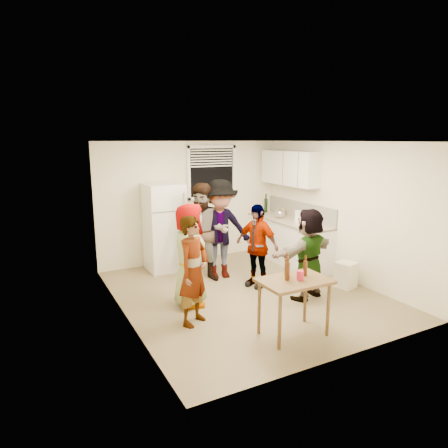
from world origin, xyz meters
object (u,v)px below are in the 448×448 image
kettle (280,218)px  guest_back_right (220,277)px  wine_bottle (266,212)px  red_cup (300,280)px  trash_bin (346,273)px  guest_orange (307,297)px  serving_table (292,334)px  guest_back_left (205,280)px  blue_cup (308,229)px  guest_grey (191,304)px  refrigerator (164,227)px  beer_bottle_table (305,276)px  guest_stripe (194,322)px  guest_black (256,286)px  beer_bottle_counter (302,225)px

kettle → guest_back_right: (-1.66, -0.44, -0.90)m
wine_bottle → red_cup: (-1.87, -3.64, -0.13)m
trash_bin → guest_orange: bearing=-176.4°
serving_table → red_cup: red_cup is taller
guest_back_left → guest_back_right: size_ratio=0.97×
guest_orange → blue_cup: bearing=-142.1°
guest_grey → guest_back_left: (0.66, 0.88, 0.00)m
refrigerator → red_cup: (0.63, -3.44, -0.08)m
beer_bottle_table → guest_stripe: 1.69m
guest_back_right → guest_black: (0.36, -0.70, 0.00)m
trash_bin → red_cup: size_ratio=3.71×
kettle → red_cup: size_ratio=2.09×
guest_grey → guest_orange: 1.90m
blue_cup → serving_table: (-1.69, -1.82, -0.90)m
refrigerator → serving_table: 3.54m
kettle → beer_bottle_counter: bearing=-107.8°
refrigerator → beer_bottle_table: (0.78, -3.34, -0.08)m
guest_grey → guest_back_right: size_ratio=0.87×
refrigerator → kettle: bearing=-11.6°
beer_bottle_counter → trash_bin: size_ratio=0.51×
red_cup → guest_black: 2.01m
blue_cup → guest_back_right: blue_cup is taller
blue_cup → beer_bottle_table: blue_cup is taller
trash_bin → beer_bottle_counter: bearing=94.6°
guest_stripe → serving_table: bearing=-75.6°
beer_bottle_table → trash_bin: bearing=28.8°
red_cup → guest_back_left: (-0.20, 2.47, -0.77)m
wine_bottle → blue_cup: size_ratio=2.57×
beer_bottle_counter → serving_table: size_ratio=0.25×
blue_cup → red_cup: size_ratio=1.01×
blue_cup → guest_orange: size_ratio=0.08×
refrigerator → guest_back_right: (0.74, -0.93, -0.85)m
wine_bottle → guest_orange: 2.99m
beer_bottle_counter → guest_back_left: (-1.93, 0.32, -0.90)m
trash_bin → kettle: bearing=91.2°
serving_table → guest_grey: bearing=117.8°
trash_bin → serving_table: size_ratio=0.49×
guest_grey → guest_stripe: guest_grey is taller
blue_cup → trash_bin: 1.09m
red_cup → guest_stripe: bearing=138.0°
beer_bottle_table → guest_grey: 1.96m
trash_bin → beer_bottle_table: beer_bottle_table is taller
guest_stripe → guest_back_left: 1.74m
guest_back_right → guest_back_left: bearing=-161.3°
refrigerator → guest_back_right: size_ratio=0.93×
wine_bottle → beer_bottle_counter: 1.50m
wine_bottle → blue_cup: wine_bottle is taller
trash_bin → guest_orange: size_ratio=0.30×
blue_cup → red_cup: 2.48m
trash_bin → guest_grey: bearing=167.9°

